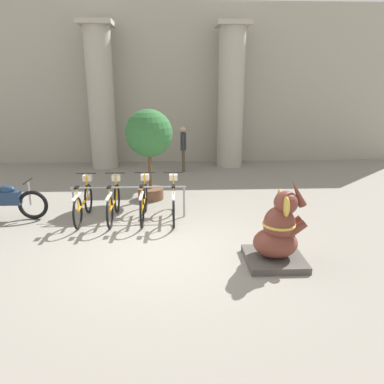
# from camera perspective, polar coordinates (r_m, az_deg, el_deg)

# --- Properties ---
(ground_plane) EXTENTS (60.00, 60.00, 0.00)m
(ground_plane) POSITION_cam_1_polar(r_m,az_deg,el_deg) (7.26, -4.65, -9.11)
(ground_plane) COLOR gray
(building_facade) EXTENTS (20.00, 0.20, 6.00)m
(building_facade) POSITION_cam_1_polar(r_m,az_deg,el_deg) (15.15, -3.87, 15.92)
(building_facade) COLOR #A39E8E
(building_facade) RESTS_ON ground_plane
(column_left) EXTENTS (1.19, 1.19, 5.16)m
(column_left) POSITION_cam_1_polar(r_m,az_deg,el_deg) (14.41, -13.70, 13.98)
(column_left) COLOR #ADA899
(column_left) RESTS_ON ground_plane
(column_right) EXTENTS (1.19, 1.19, 5.16)m
(column_right) POSITION_cam_1_polar(r_m,az_deg,el_deg) (14.31, 5.95, 14.33)
(column_right) COLOR #ADA899
(column_right) RESTS_ON ground_plane
(bike_rack) EXTENTS (2.70, 0.05, 0.77)m
(bike_rack) POSITION_cam_1_polar(r_m,az_deg,el_deg) (8.94, -9.58, -0.37)
(bike_rack) COLOR gray
(bike_rack) RESTS_ON ground_plane
(bicycle_0) EXTENTS (0.48, 1.80, 1.03)m
(bicycle_0) POSITION_cam_1_polar(r_m,az_deg,el_deg) (9.08, -16.21, -1.57)
(bicycle_0) COLOR black
(bicycle_0) RESTS_ON ground_plane
(bicycle_1) EXTENTS (0.48, 1.80, 1.03)m
(bicycle_1) POSITION_cam_1_polar(r_m,az_deg,el_deg) (8.94, -11.84, -1.54)
(bicycle_1) COLOR black
(bicycle_1) RESTS_ON ground_plane
(bicycle_2) EXTENTS (0.48, 1.80, 1.03)m
(bicycle_2) POSITION_cam_1_polar(r_m,az_deg,el_deg) (8.87, -7.35, -1.45)
(bicycle_2) COLOR black
(bicycle_2) RESTS_ON ground_plane
(bicycle_3) EXTENTS (0.48, 1.80, 1.03)m
(bicycle_3) POSITION_cam_1_polar(r_m,az_deg,el_deg) (8.80, -2.82, -1.47)
(bicycle_3) COLOR black
(bicycle_3) RESTS_ON ground_plane
(elephant_statue) EXTENTS (1.02, 1.02, 1.57)m
(elephant_statue) POSITION_cam_1_polar(r_m,az_deg,el_deg) (6.82, 12.97, -6.35)
(elephant_statue) COLOR #4C4742
(elephant_statue) RESTS_ON ground_plane
(motorcycle) EXTENTS (2.04, 0.55, 0.94)m
(motorcycle) POSITION_cam_1_polar(r_m,az_deg,el_deg) (9.77, -26.77, -1.20)
(motorcycle) COLOR black
(motorcycle) RESTS_ON ground_plane
(person_pedestrian) EXTENTS (0.21, 0.47, 1.62)m
(person_pedestrian) POSITION_cam_1_polar(r_m,az_deg,el_deg) (13.47, -1.34, 7.19)
(person_pedestrian) COLOR brown
(person_pedestrian) RESTS_ON ground_plane
(potted_tree) EXTENTS (1.26, 1.26, 2.45)m
(potted_tree) POSITION_cam_1_polar(r_m,az_deg,el_deg) (10.10, -6.57, 8.22)
(potted_tree) COLOR brown
(potted_tree) RESTS_ON ground_plane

